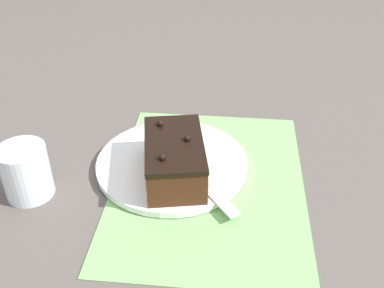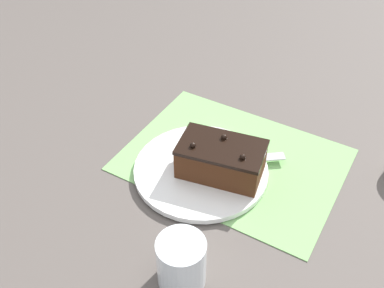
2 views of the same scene
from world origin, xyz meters
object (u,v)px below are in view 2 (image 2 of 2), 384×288
chocolate_cake (220,158)px  serving_knife (217,160)px  cake_plate (201,170)px  drinking_glass (181,262)px

chocolate_cake → serving_knife: bearing=-50.3°
serving_knife → cake_plate: bearing=-68.0°
chocolate_cake → drinking_glass: size_ratio=1.99×
cake_plate → serving_knife: bearing=-121.1°
cake_plate → serving_knife: (-0.02, -0.03, 0.01)m
serving_knife → chocolate_cake: bearing=2.8°
cake_plate → serving_knife: 0.04m
chocolate_cake → drinking_glass: (-0.06, 0.25, -0.00)m
cake_plate → chocolate_cake: size_ratio=1.51×
cake_plate → drinking_glass: 0.26m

